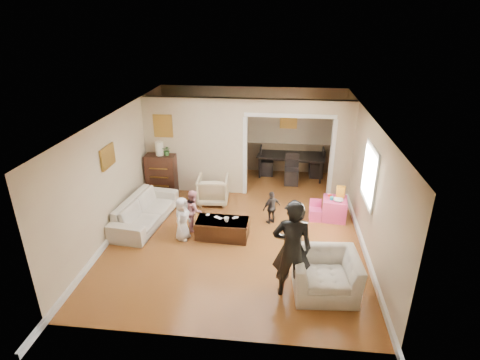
# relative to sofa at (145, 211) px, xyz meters

# --- Properties ---
(floor) EXTENTS (7.00, 7.00, 0.00)m
(floor) POSITION_rel_sofa_xyz_m (2.20, 0.16, -0.31)
(floor) COLOR #945326
(floor) RESTS_ON ground
(partition_left) EXTENTS (2.75, 0.18, 2.60)m
(partition_left) POSITION_rel_sofa_xyz_m (0.82, 1.96, 0.99)
(partition_left) COLOR #BDB18A
(partition_left) RESTS_ON ground
(partition_right) EXTENTS (0.55, 0.18, 2.60)m
(partition_right) POSITION_rel_sofa_xyz_m (4.67, 1.96, 0.99)
(partition_right) COLOR #BDB18A
(partition_right) RESTS_ON ground
(partition_header) EXTENTS (2.22, 0.18, 0.35)m
(partition_header) POSITION_rel_sofa_xyz_m (3.30, 1.96, 2.11)
(partition_header) COLOR #BDB18A
(partition_header) RESTS_ON partition_right
(window_pane) EXTENTS (0.03, 0.95, 1.10)m
(window_pane) POSITION_rel_sofa_xyz_m (4.93, -0.24, 1.24)
(window_pane) COLOR white
(window_pane) RESTS_ON ground
(framed_art_partition) EXTENTS (0.45, 0.03, 0.55)m
(framed_art_partition) POSITION_rel_sofa_xyz_m (-0.00, 1.86, 1.54)
(framed_art_partition) COLOR brown
(framed_art_partition) RESTS_ON partition_left
(framed_art_sofa_wall) EXTENTS (0.03, 0.55, 0.40)m
(framed_art_sofa_wall) POSITION_rel_sofa_xyz_m (-0.51, -0.44, 1.49)
(framed_art_sofa_wall) COLOR brown
(framed_art_alcove) EXTENTS (0.45, 0.03, 0.55)m
(framed_art_alcove) POSITION_rel_sofa_xyz_m (3.30, 3.60, 1.39)
(framed_art_alcove) COLOR brown
(sofa) EXTENTS (1.08, 2.22, 0.62)m
(sofa) POSITION_rel_sofa_xyz_m (0.00, 0.00, 0.00)
(sofa) COLOR beige
(sofa) RESTS_ON ground
(armchair_back) EXTENTS (0.82, 0.84, 0.72)m
(armchair_back) POSITION_rel_sofa_xyz_m (1.40, 1.24, 0.05)
(armchair_back) COLOR #C3B187
(armchair_back) RESTS_ON ground
(armchair_front) EXTENTS (1.20, 1.07, 0.74)m
(armchair_front) POSITION_rel_sofa_xyz_m (3.96, -2.04, 0.06)
(armchair_front) COLOR beige
(armchair_front) RESTS_ON ground
(dresser) EXTENTS (0.80, 0.45, 1.10)m
(dresser) POSITION_rel_sofa_xyz_m (-0.09, 1.68, 0.24)
(dresser) COLOR black
(dresser) RESTS_ON ground
(table_lamp) EXTENTS (0.22, 0.22, 0.36)m
(table_lamp) POSITION_rel_sofa_xyz_m (-0.09, 1.68, 0.97)
(table_lamp) COLOR #F8ECCA
(table_lamp) RESTS_ON dresser
(potted_plant) EXTENTS (0.24, 0.21, 0.27)m
(potted_plant) POSITION_rel_sofa_xyz_m (0.11, 1.68, 0.92)
(potted_plant) COLOR #3A6B2F
(potted_plant) RESTS_ON dresser
(coffee_table) EXTENTS (1.16, 0.62, 0.42)m
(coffee_table) POSITION_rel_sofa_xyz_m (1.90, -0.44, -0.10)
(coffee_table) COLOR #3A1D12
(coffee_table) RESTS_ON ground
(coffee_cup) EXTENTS (0.12, 0.12, 0.10)m
(coffee_cup) POSITION_rel_sofa_xyz_m (2.00, -0.49, 0.16)
(coffee_cup) COLOR white
(coffee_cup) RESTS_ON coffee_table
(play_table) EXTENTS (0.60, 0.60, 0.53)m
(play_table) POSITION_rel_sofa_xyz_m (4.44, 0.67, -0.05)
(play_table) COLOR #E03B7B
(play_table) RESTS_ON ground
(cereal_box) EXTENTS (0.21, 0.09, 0.30)m
(cereal_box) POSITION_rel_sofa_xyz_m (4.56, 0.77, 0.37)
(cereal_box) COLOR yellow
(cereal_box) RESTS_ON play_table
(cyan_cup) EXTENTS (0.08, 0.08, 0.08)m
(cyan_cup) POSITION_rel_sofa_xyz_m (4.34, 0.62, 0.26)
(cyan_cup) COLOR #25A9B9
(cyan_cup) RESTS_ON play_table
(toy_block) EXTENTS (0.09, 0.08, 0.05)m
(toy_block) POSITION_rel_sofa_xyz_m (4.32, 0.79, 0.24)
(toy_block) COLOR red
(toy_block) RESTS_ON play_table
(play_bowl) EXTENTS (0.25, 0.25, 0.06)m
(play_bowl) POSITION_rel_sofa_xyz_m (4.49, 0.55, 0.25)
(play_bowl) COLOR white
(play_bowl) RESTS_ON play_table
(dining_table) EXTENTS (2.10, 1.33, 0.70)m
(dining_table) POSITION_rel_sofa_xyz_m (3.44, 3.29, 0.04)
(dining_table) COLOR black
(dining_table) RESTS_ON ground
(adult_person) EXTENTS (0.70, 0.48, 1.84)m
(adult_person) POSITION_rel_sofa_xyz_m (3.35, -2.16, 0.61)
(adult_person) COLOR black
(adult_person) RESTS_ON ground
(child_kneel_a) EXTENTS (0.41, 0.54, 0.99)m
(child_kneel_a) POSITION_rel_sofa_xyz_m (1.05, -0.59, 0.18)
(child_kneel_a) COLOR silver
(child_kneel_a) RESTS_ON ground
(child_kneel_b) EXTENTS (0.48, 0.55, 0.96)m
(child_kneel_b) POSITION_rel_sofa_xyz_m (1.20, -0.14, 0.17)
(child_kneel_b) COLOR #D18288
(child_kneel_b) RESTS_ON ground
(child_toddler) EXTENTS (0.50, 0.44, 0.81)m
(child_toddler) POSITION_rel_sofa_xyz_m (2.95, 0.31, 0.09)
(child_toddler) COLOR black
(child_toddler) RESTS_ON ground
(craft_papers) EXTENTS (0.73, 0.25, 0.00)m
(craft_papers) POSITION_rel_sofa_xyz_m (1.89, -0.30, 0.11)
(craft_papers) COLOR white
(craft_papers) RESTS_ON coffee_table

